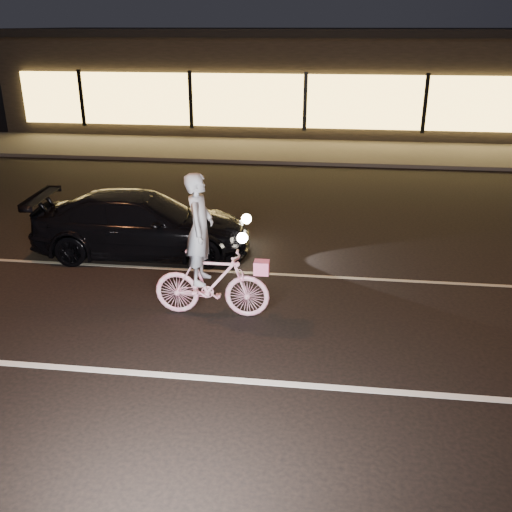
# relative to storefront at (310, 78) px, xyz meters

# --- Properties ---
(ground) EXTENTS (90.00, 90.00, 0.00)m
(ground) POSITION_rel_storefront_xyz_m (0.00, -18.97, -2.15)
(ground) COLOR black
(ground) RESTS_ON ground
(lane_stripe_near) EXTENTS (60.00, 0.12, 0.01)m
(lane_stripe_near) POSITION_rel_storefront_xyz_m (0.00, -20.47, -2.14)
(lane_stripe_near) COLOR silver
(lane_stripe_near) RESTS_ON ground
(lane_stripe_far) EXTENTS (60.00, 0.10, 0.01)m
(lane_stripe_far) POSITION_rel_storefront_xyz_m (0.00, -16.97, -2.14)
(lane_stripe_far) COLOR gray
(lane_stripe_far) RESTS_ON ground
(sidewalk) EXTENTS (30.00, 4.00, 0.12)m
(sidewalk) POSITION_rel_storefront_xyz_m (0.00, -5.97, -2.09)
(sidewalk) COLOR #383533
(sidewalk) RESTS_ON ground
(storefront) EXTENTS (25.40, 8.42, 4.20)m
(storefront) POSITION_rel_storefront_xyz_m (0.00, 0.00, 0.00)
(storefront) COLOR black
(storefront) RESTS_ON ground
(cyclist) EXTENTS (1.86, 0.64, 2.34)m
(cyclist) POSITION_rel_storefront_xyz_m (-0.81, -18.68, -1.32)
(cyclist) COLOR #E44180
(cyclist) RESTS_ON ground
(sedan) EXTENTS (4.46, 2.09, 1.26)m
(sedan) POSITION_rel_storefront_xyz_m (-2.68, -16.22, -1.52)
(sedan) COLOR black
(sedan) RESTS_ON ground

